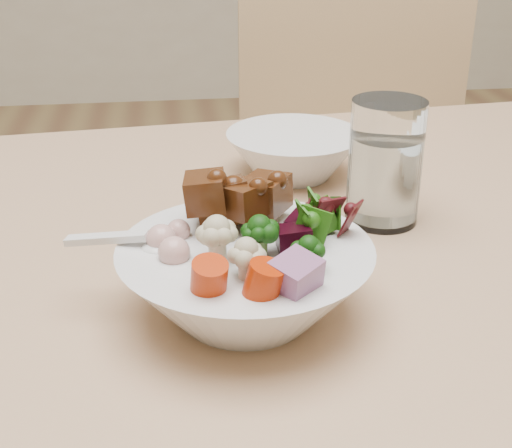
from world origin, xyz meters
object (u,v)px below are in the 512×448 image
water_glass (385,167)px  side_bowl (294,155)px  food_bowl (247,275)px  chair_far (361,154)px

water_glass → side_bowl: bearing=116.9°
food_bowl → water_glass: size_ratio=1.60×
side_bowl → water_glass: bearing=-63.1°
water_glass → side_bowl: water_glass is taller
water_glass → chair_far: bearing=75.9°
side_bowl → food_bowl: bearing=-107.1°
chair_far → food_bowl: 0.83m
chair_far → water_glass: chair_far is taller
food_bowl → water_glass: bearing=45.0°
water_glass → side_bowl: 0.15m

